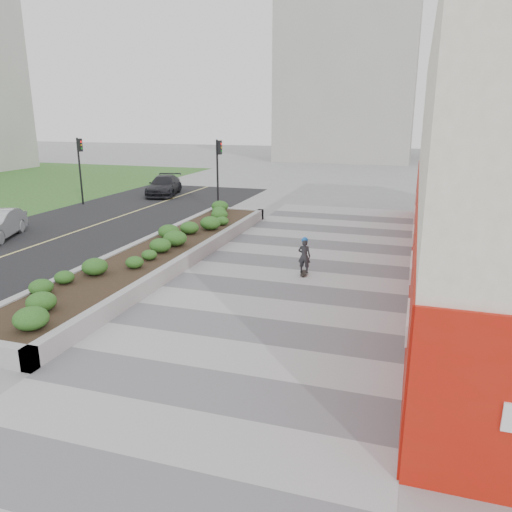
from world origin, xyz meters
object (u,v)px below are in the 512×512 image
at_px(planter, 162,250).
at_px(car_dark, 164,186).
at_px(skateboarder, 304,256).
at_px(traffic_signal_near, 218,165).
at_px(traffic_signal_far, 80,161).

height_order(planter, car_dark, car_dark).
bearing_deg(skateboarder, car_dark, 125.61).
bearing_deg(planter, traffic_signal_near, 99.35).
relative_size(traffic_signal_far, skateboarder, 2.99).
height_order(skateboarder, car_dark, skateboarder).
distance_m(skateboarder, car_dark, 20.26).
height_order(traffic_signal_far, skateboarder, traffic_signal_far).
relative_size(skateboarder, car_dark, 0.30).
distance_m(traffic_signal_near, traffic_signal_far, 9.21).
xyz_separation_m(traffic_signal_near, skateboarder, (7.50, -10.57, -2.05)).
bearing_deg(planter, car_dark, 117.37).
bearing_deg(traffic_signal_far, traffic_signal_near, 3.11).
height_order(planter, skateboarder, skateboarder).
xyz_separation_m(traffic_signal_near, car_dark, (-6.04, 4.50, -2.07)).
bearing_deg(traffic_signal_near, planter, -80.65).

